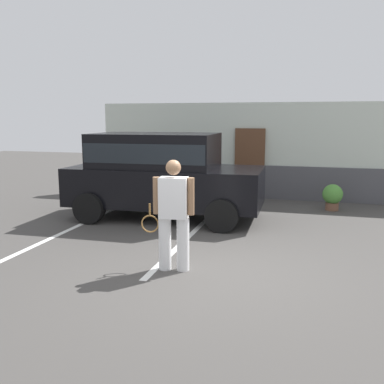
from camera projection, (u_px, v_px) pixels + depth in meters
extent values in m
plane|color=#423F3D|center=(205.00, 270.00, 6.89)|extent=(40.00, 40.00, 0.00)
cube|color=silver|center=(66.00, 231.00, 9.23)|extent=(0.12, 4.40, 0.01)
cube|color=silver|center=(184.00, 241.00, 8.52)|extent=(0.12, 4.40, 0.01)
cube|color=silver|center=(258.00, 151.00, 12.97)|extent=(9.99, 0.30, 2.86)
cube|color=#4C4C51|center=(257.00, 182.00, 12.94)|extent=(8.39, 0.10, 1.00)
cube|color=brown|center=(249.00, 164.00, 12.89)|extent=(0.90, 0.06, 2.10)
cube|color=black|center=(166.00, 186.00, 10.31)|extent=(4.65, 2.03, 0.90)
cube|color=black|center=(155.00, 150.00, 10.23)|extent=(2.95, 1.84, 0.80)
cube|color=black|center=(155.00, 151.00, 10.23)|extent=(2.89, 1.86, 0.44)
cylinder|color=black|center=(235.00, 199.00, 10.93)|extent=(0.73, 0.28, 0.72)
cylinder|color=black|center=(222.00, 216.00, 9.11)|extent=(0.73, 0.28, 0.72)
cylinder|color=black|center=(122.00, 194.00, 11.67)|extent=(0.73, 0.28, 0.72)
cylinder|color=black|center=(89.00, 208.00, 9.85)|extent=(0.73, 0.28, 0.72)
cylinder|color=white|center=(183.00, 244.00, 6.82)|extent=(0.20, 0.20, 0.86)
cylinder|color=white|center=(165.00, 243.00, 6.87)|extent=(0.20, 0.20, 0.86)
cube|color=white|center=(174.00, 198.00, 6.71)|extent=(0.47, 0.33, 0.64)
sphere|color=#8C6647|center=(173.00, 167.00, 6.63)|extent=(0.24, 0.24, 0.24)
cylinder|color=#8C6647|center=(191.00, 196.00, 6.67)|extent=(0.11, 0.11, 0.59)
cylinder|color=#8C6647|center=(156.00, 195.00, 6.75)|extent=(0.11, 0.11, 0.59)
torus|color=olive|center=(150.00, 224.00, 6.90)|extent=(0.37, 0.07, 0.37)
cylinder|color=olive|center=(150.00, 210.00, 6.86)|extent=(0.03, 0.03, 0.20)
cylinder|color=brown|center=(332.00, 206.00, 11.31)|extent=(0.34, 0.34, 0.21)
sphere|color=#4C8C38|center=(333.00, 194.00, 11.26)|extent=(0.53, 0.53, 0.53)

